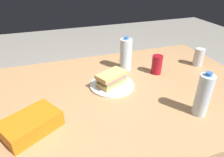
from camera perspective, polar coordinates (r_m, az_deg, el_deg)
The scene contains 8 objects.
dining_table at distance 1.14m, azimuth -3.46°, elevation -7.67°, with size 1.86×1.04×0.73m.
paper_plate at distance 1.17m, azimuth -0.00°, elevation -1.88°, with size 0.26×0.26×0.01m, color white.
sandwich at distance 1.14m, azimuth -0.07°, elevation 0.02°, with size 0.20×0.17×0.08m.
soda_can_red at distance 1.31m, azimuth 12.68°, elevation 3.88°, with size 0.07×0.07×0.12m, color maroon.
chip_bag at distance 0.93m, azimuth -22.11°, elevation -11.93°, with size 0.23×0.15×0.07m, color orange.
water_bottle_tall at distance 1.32m, azimuth 3.97°, elevation 6.88°, with size 0.08×0.08×0.22m.
water_bottle_spare at distance 1.00m, azimuth 24.59°, elevation -4.35°, with size 0.07×0.07×0.22m.
soda_can_silver at distance 1.51m, azimuth 23.51°, elevation 5.62°, with size 0.07×0.07×0.12m, color silver.
Camera 1 is at (0.23, 0.88, 1.34)m, focal length 32.03 mm.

